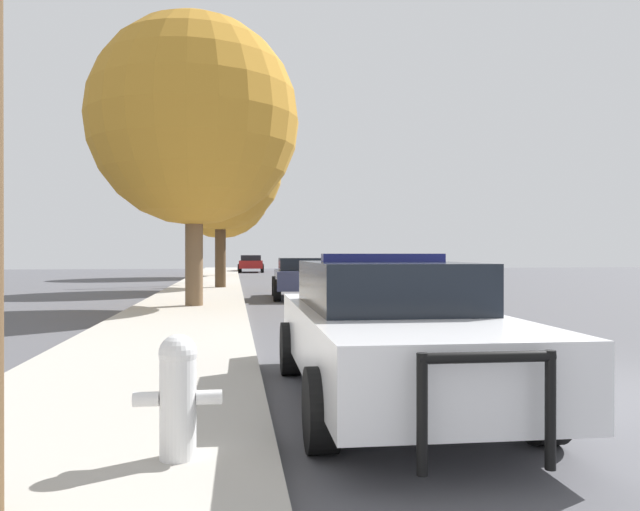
{
  "coord_description": "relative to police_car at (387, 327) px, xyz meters",
  "views": [
    {
      "loc": [
        -3.92,
        -6.27,
        1.54
      ],
      "look_at": [
        -0.73,
        16.69,
        1.45
      ],
      "focal_mm": 35.0,
      "sensor_mm": 36.0,
      "label": 1
    }
  ],
  "objects": [
    {
      "name": "car_background_distant",
      "position": [
        -0.22,
        43.59,
        -0.03
      ],
      "size": [
        2.13,
        4.42,
        1.37
      ],
      "rotation": [
        0.0,
        0.0,
        -0.04
      ],
      "color": "maroon",
      "rests_on": "ground_plane"
    },
    {
      "name": "car_background_midblock",
      "position": [
        0.66,
        14.68,
        -0.02
      ],
      "size": [
        2.05,
        4.23,
        1.38
      ],
      "rotation": [
        0.0,
        0.0,
        -0.04
      ],
      "color": "#333856",
      "rests_on": "ground_plane"
    },
    {
      "name": "police_car",
      "position": [
        0.0,
        0.0,
        0.0
      ],
      "size": [
        2.1,
        5.18,
        1.54
      ],
      "rotation": [
        0.0,
        0.0,
        3.13
      ],
      "color": "white",
      "rests_on": "ground_plane"
    },
    {
      "name": "ground_plane",
      "position": [
        2.32,
        -0.08,
        -0.77
      ],
      "size": [
        110.0,
        110.0,
        0.0
      ],
      "primitive_type": "plane",
      "color": "#4F4F54"
    },
    {
      "name": "traffic_light",
      "position": [
        -2.04,
        23.79,
        3.23
      ],
      "size": [
        3.71,
        0.35,
        5.51
      ],
      "color": "#424247",
      "rests_on": "sidewalk_left"
    },
    {
      "name": "sidewalk_left",
      "position": [
        -2.78,
        -0.08,
        -0.7
      ],
      "size": [
        3.0,
        110.0,
        0.13
      ],
      "color": "#ADA89E",
      "rests_on": "ground_plane"
    },
    {
      "name": "tree_sidewalk_near",
      "position": [
        -2.65,
        10.7,
        4.33
      ],
      "size": [
        5.65,
        5.65,
        7.81
      ],
      "color": "brown",
      "rests_on": "sidewalk_left"
    },
    {
      "name": "tree_sidewalk_mid",
      "position": [
        -2.14,
        19.69,
        4.27
      ],
      "size": [
        5.14,
        5.14,
        7.49
      ],
      "color": "#4C3823",
      "rests_on": "sidewalk_left"
    },
    {
      "name": "fire_hydrant",
      "position": [
        -1.98,
        -1.99,
        -0.18
      ],
      "size": [
        0.6,
        0.26,
        0.85
      ],
      "color": "white",
      "rests_on": "sidewalk_left"
    },
    {
      "name": "tree_sidewalk_far",
      "position": [
        -2.38,
        33.53,
        4.85
      ],
      "size": [
        6.32,
        6.32,
        8.65
      ],
      "color": "brown",
      "rests_on": "sidewalk_left"
    }
  ]
}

